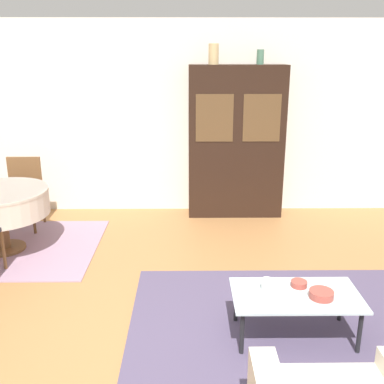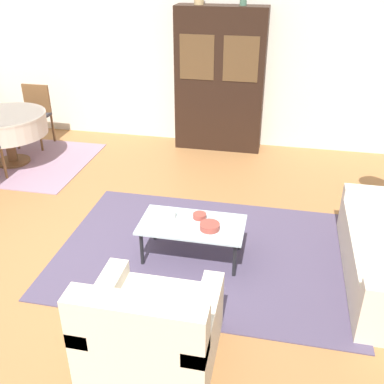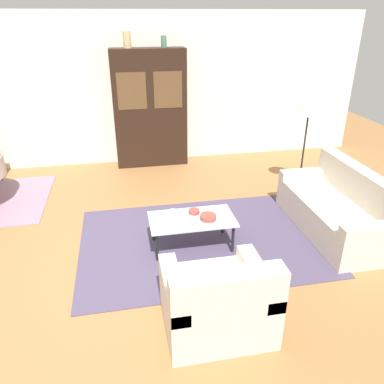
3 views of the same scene
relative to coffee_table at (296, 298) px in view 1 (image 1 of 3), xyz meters
The scene contains 12 objects.
ground_plane 1.16m from the coffee_table, 158.55° to the right, with size 14.00×14.00×0.00m, color #9E6B3D.
wall_back 3.53m from the coffee_table, 107.71° to the left, with size 10.00×0.06×2.70m.
area_rug 0.39m from the coffee_table, 35.27° to the left, with size 3.02×2.13×0.01m.
dining_rug 3.51m from the coffee_table, 148.96° to the left, with size 2.04×1.73×0.01m.
coffee_table is the anchor object (origin of this frame).
display_cabinet 3.07m from the coffee_table, 93.76° to the left, with size 1.32×0.39×2.10m.
dining_chair_far 3.96m from the coffee_table, 140.56° to the left, with size 0.44×0.44×0.92m.
cup 0.25m from the coffee_table, 163.32° to the left, with size 0.09×0.09×0.10m.
bowl 0.21m from the coffee_table, 16.97° to the right, with size 0.19×0.19×0.06m.
bowl_small 0.15m from the coffee_table, 67.53° to the left, with size 0.14×0.14×0.05m.
vase_tall 3.56m from the coffee_table, 99.98° to the left, with size 0.13×0.13×0.27m.
vase_short 3.51m from the coffee_table, 88.21° to the left, with size 0.10×0.10×0.19m.
Camera 1 is at (0.16, -2.79, 2.26)m, focal length 42.00 mm.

